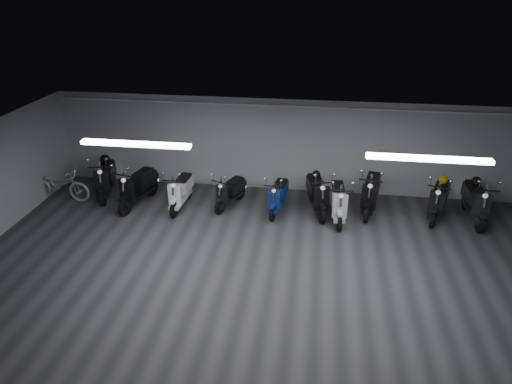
# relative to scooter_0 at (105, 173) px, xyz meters

# --- Properties ---
(floor) EXTENTS (14.00, 10.00, 0.01)m
(floor) POSITION_rel_scooter_0_xyz_m (5.29, -3.81, -0.73)
(floor) COLOR #323134
(floor) RESTS_ON ground
(ceiling) EXTENTS (14.00, 10.00, 0.01)m
(ceiling) POSITION_rel_scooter_0_xyz_m (5.29, -3.81, 2.08)
(ceiling) COLOR gray
(ceiling) RESTS_ON ground
(back_wall) EXTENTS (14.00, 0.01, 2.80)m
(back_wall) POSITION_rel_scooter_0_xyz_m (5.29, 1.19, 0.67)
(back_wall) COLOR #A0A0A3
(back_wall) RESTS_ON ground
(fluor_strip_left) EXTENTS (2.40, 0.18, 0.08)m
(fluor_strip_left) POSITION_rel_scooter_0_xyz_m (2.29, -2.81, 2.01)
(fluor_strip_left) COLOR white
(fluor_strip_left) RESTS_ON ceiling
(fluor_strip_right) EXTENTS (2.40, 0.18, 0.08)m
(fluor_strip_right) POSITION_rel_scooter_0_xyz_m (8.29, -2.81, 2.01)
(fluor_strip_right) COLOR white
(fluor_strip_right) RESTS_ON ceiling
(conduit) EXTENTS (13.60, 0.05, 0.05)m
(conduit) POSITION_rel_scooter_0_xyz_m (5.29, 1.11, 1.89)
(conduit) COLOR white
(conduit) RESTS_ON back_wall
(scooter_0) EXTENTS (1.12, 2.05, 1.45)m
(scooter_0) POSITION_rel_scooter_0_xyz_m (0.00, 0.00, 0.00)
(scooter_0) COLOR black
(scooter_0) RESTS_ON floor
(scooter_1) EXTENTS (1.08, 2.08, 1.48)m
(scooter_1) POSITION_rel_scooter_0_xyz_m (1.16, -0.46, 0.01)
(scooter_1) COLOR black
(scooter_1) RESTS_ON floor
(scooter_2) EXTENTS (0.69, 1.80, 1.32)m
(scooter_2) POSITION_rel_scooter_0_xyz_m (2.40, -0.42, -0.07)
(scooter_2) COLOR white
(scooter_2) RESTS_ON floor
(scooter_3) EXTENTS (1.09, 1.69, 1.19)m
(scooter_3) POSITION_rel_scooter_0_xyz_m (3.76, -0.19, -0.13)
(scooter_3) COLOR black
(scooter_3) RESTS_ON floor
(scooter_4) EXTENTS (0.80, 1.75, 1.25)m
(scooter_4) POSITION_rel_scooter_0_xyz_m (5.12, -0.30, -0.10)
(scooter_4) COLOR navy
(scooter_4) RESTS_ON floor
(scooter_5) EXTENTS (1.06, 2.02, 1.43)m
(scooter_5) POSITION_rel_scooter_0_xyz_m (6.20, -0.15, -0.01)
(scooter_5) COLOR black
(scooter_5) RESTS_ON floor
(scooter_6) EXTENTS (0.74, 1.91, 1.40)m
(scooter_6) POSITION_rel_scooter_0_xyz_m (6.75, -0.50, -0.03)
(scooter_6) COLOR silver
(scooter_6) RESTS_ON floor
(scooter_7) EXTENTS (1.05, 2.10, 1.49)m
(scooter_7) POSITION_rel_scooter_0_xyz_m (7.66, 0.08, 0.02)
(scooter_7) COLOR black
(scooter_7) RESTS_ON floor
(scooter_8) EXTENTS (1.26, 2.01, 1.42)m
(scooter_8) POSITION_rel_scooter_0_xyz_m (9.43, -0.01, -0.02)
(scooter_8) COLOR black
(scooter_8) RESTS_ON floor
(scooter_9) EXTENTS (0.68, 1.97, 1.46)m
(scooter_9) POSITION_rel_scooter_0_xyz_m (10.35, -0.06, 0.00)
(scooter_9) COLOR black
(scooter_9) RESTS_ON floor
(bicycle) EXTENTS (1.88, 0.75, 1.19)m
(bicycle) POSITION_rel_scooter_0_xyz_m (-1.21, -0.46, -0.13)
(bicycle) COLOR silver
(bicycle) RESTS_ON floor
(helmet_0) EXTENTS (0.23, 0.23, 0.23)m
(helmet_0) POSITION_rel_scooter_0_xyz_m (6.14, 0.11, 0.28)
(helmet_0) COLOR black
(helmet_0) RESTS_ON scooter_5
(helmet_1) EXTENTS (0.29, 0.29, 0.29)m
(helmet_1) POSITION_rel_scooter_0_xyz_m (-0.07, 0.26, 0.32)
(helmet_1) COLOR black
(helmet_1) RESTS_ON scooter_0
(helmet_2) EXTENTS (0.25, 0.25, 0.25)m
(helmet_2) POSITION_rel_scooter_0_xyz_m (10.35, 0.21, 0.30)
(helmet_2) COLOR black
(helmet_2) RESTS_ON scooter_9
(helmet_3) EXTENTS (0.25, 0.25, 0.25)m
(helmet_3) POSITION_rel_scooter_0_xyz_m (9.52, 0.24, 0.28)
(helmet_3) COLOR #BB940B
(helmet_3) RESTS_ON scooter_8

